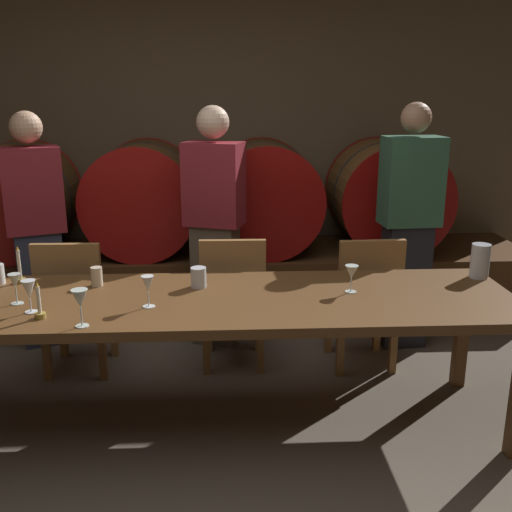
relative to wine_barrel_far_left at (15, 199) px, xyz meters
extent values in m
plane|color=brown|center=(1.44, -2.09, -0.93)|extent=(7.42, 7.42, 0.00)
cube|color=brown|center=(1.44, 0.55, 0.33)|extent=(5.71, 0.24, 2.50)
cube|color=#4C2D16|center=(1.44, 0.00, -0.68)|extent=(5.14, 0.90, 0.50)
cylinder|color=brown|center=(0.00, 0.00, 0.00)|extent=(0.85, 0.72, 0.85)
cylinder|color=#B21C16|center=(0.00, 0.38, 0.00)|extent=(0.86, 0.03, 0.86)
cylinder|color=#2D2D33|center=(0.00, 0.00, 0.00)|extent=(0.85, 0.04, 0.85)
cylinder|color=#513319|center=(0.98, 0.00, 0.00)|extent=(0.85, 0.72, 0.85)
cylinder|color=#9E1411|center=(0.98, -0.38, 0.00)|extent=(0.86, 0.03, 0.86)
cylinder|color=#9E1411|center=(0.98, 0.38, 0.00)|extent=(0.86, 0.03, 0.86)
cylinder|color=#2D2D33|center=(0.98, 0.00, 0.00)|extent=(0.85, 0.04, 0.85)
cylinder|color=#513319|center=(1.92, 0.00, 0.00)|extent=(0.85, 0.72, 0.85)
cylinder|color=maroon|center=(1.92, -0.38, 0.00)|extent=(0.86, 0.03, 0.86)
cylinder|color=maroon|center=(1.92, 0.38, 0.00)|extent=(0.86, 0.03, 0.86)
cylinder|color=#2D2D33|center=(1.92, 0.00, 0.00)|extent=(0.85, 0.04, 0.85)
cylinder|color=brown|center=(2.89, 0.00, 0.00)|extent=(0.85, 0.72, 0.85)
cylinder|color=maroon|center=(2.89, -0.38, 0.00)|extent=(0.86, 0.03, 0.86)
cylinder|color=maroon|center=(2.89, 0.38, 0.00)|extent=(0.86, 0.03, 0.86)
cylinder|color=#2D2D33|center=(2.89, 0.00, 0.00)|extent=(0.85, 0.04, 0.85)
cube|color=brown|center=(1.61, -1.74, -0.23)|extent=(2.98, 0.85, 0.05)
cube|color=brown|center=(3.02, -1.38, -0.59)|extent=(0.07, 0.07, 0.68)
cube|color=olive|center=(0.68, -1.03, -0.49)|extent=(0.41, 0.41, 0.04)
cube|color=olive|center=(0.68, -1.21, -0.26)|extent=(0.40, 0.05, 0.42)
cube|color=olive|center=(0.85, -0.86, -0.72)|extent=(0.05, 0.05, 0.42)
cube|color=olive|center=(0.51, -0.85, -0.72)|extent=(0.05, 0.05, 0.42)
cube|color=olive|center=(0.85, -1.20, -0.72)|extent=(0.05, 0.05, 0.42)
cube|color=olive|center=(0.51, -1.19, -0.72)|extent=(0.05, 0.05, 0.42)
cube|color=olive|center=(1.66, -0.99, -0.49)|extent=(0.41, 0.41, 0.04)
cube|color=olive|center=(1.66, -1.17, -0.26)|extent=(0.40, 0.05, 0.42)
cube|color=olive|center=(1.83, -0.82, -0.72)|extent=(0.04, 0.04, 0.42)
cube|color=olive|center=(1.49, -0.82, -0.72)|extent=(0.04, 0.04, 0.42)
cube|color=olive|center=(1.83, -1.16, -0.72)|extent=(0.04, 0.04, 0.42)
cube|color=olive|center=(1.49, -1.16, -0.72)|extent=(0.04, 0.04, 0.42)
cube|color=olive|center=(2.48, -1.04, -0.49)|extent=(0.42, 0.42, 0.04)
cube|color=olive|center=(2.49, -1.22, -0.26)|extent=(0.40, 0.06, 0.42)
cube|color=olive|center=(2.65, -0.86, -0.72)|extent=(0.05, 0.05, 0.42)
cube|color=olive|center=(2.31, -0.88, -0.72)|extent=(0.05, 0.05, 0.42)
cube|color=olive|center=(2.66, -1.20, -0.72)|extent=(0.05, 0.05, 0.42)
cube|color=olive|center=(2.32, -1.22, -0.72)|extent=(0.05, 0.05, 0.42)
cube|color=#33384C|center=(0.33, -0.60, -0.52)|extent=(0.35, 0.29, 0.81)
cube|color=maroon|center=(0.33, -0.60, 0.17)|extent=(0.44, 0.36, 0.57)
sphere|color=#D8A884|center=(0.33, -0.60, 0.58)|extent=(0.21, 0.21, 0.21)
cube|color=brown|center=(1.54, -0.65, -0.50)|extent=(0.35, 0.29, 0.86)
cube|color=maroon|center=(1.54, -0.65, 0.21)|extent=(0.44, 0.35, 0.55)
sphere|color=beige|center=(1.54, -0.65, 0.61)|extent=(0.22, 0.22, 0.22)
cube|color=black|center=(2.85, -0.75, -0.49)|extent=(0.31, 0.22, 0.87)
cube|color=#336047|center=(2.85, -0.75, 0.23)|extent=(0.40, 0.27, 0.58)
sphere|color=tan|center=(2.85, -0.75, 0.64)|extent=(0.20, 0.20, 0.20)
cylinder|color=olive|center=(0.49, -1.45, -0.19)|extent=(0.05, 0.05, 0.02)
cylinder|color=#EDE5CC|center=(0.49, -1.45, -0.10)|extent=(0.02, 0.02, 0.16)
cone|color=yellow|center=(0.49, -1.45, -0.01)|extent=(0.01, 0.01, 0.02)
cylinder|color=olive|center=(0.75, -1.98, -0.19)|extent=(0.05, 0.05, 0.02)
cylinder|color=#EDE5CC|center=(0.75, -1.98, -0.11)|extent=(0.02, 0.02, 0.13)
cone|color=yellow|center=(0.75, -1.98, -0.04)|extent=(0.01, 0.01, 0.02)
cylinder|color=silver|center=(3.04, -1.49, -0.11)|extent=(0.10, 0.10, 0.19)
cylinder|color=silver|center=(0.58, -1.78, -0.20)|extent=(0.06, 0.06, 0.00)
cylinder|color=silver|center=(0.58, -1.78, -0.16)|extent=(0.01, 0.01, 0.08)
cone|color=silver|center=(0.58, -1.78, -0.08)|extent=(0.06, 0.06, 0.07)
cylinder|color=white|center=(0.69, -1.90, -0.20)|extent=(0.06, 0.06, 0.00)
cylinder|color=white|center=(0.69, -1.90, -0.16)|extent=(0.01, 0.01, 0.07)
cone|color=white|center=(0.69, -1.90, -0.09)|extent=(0.07, 0.07, 0.09)
cylinder|color=silver|center=(0.97, -2.09, -0.20)|extent=(0.06, 0.06, 0.00)
cylinder|color=silver|center=(0.97, -2.09, -0.16)|extent=(0.01, 0.01, 0.09)
cone|color=silver|center=(0.97, -2.09, -0.07)|extent=(0.07, 0.07, 0.08)
cylinder|color=white|center=(1.24, -1.86, -0.20)|extent=(0.06, 0.06, 0.00)
cylinder|color=white|center=(1.24, -1.86, -0.16)|extent=(0.01, 0.01, 0.07)
cone|color=white|center=(1.24, -1.86, -0.08)|extent=(0.06, 0.06, 0.08)
cylinder|color=silver|center=(2.27, -1.69, -0.20)|extent=(0.06, 0.06, 0.00)
cylinder|color=silver|center=(2.27, -1.69, -0.16)|extent=(0.01, 0.01, 0.07)
cone|color=silver|center=(2.27, -1.69, -0.09)|extent=(0.07, 0.07, 0.07)
cylinder|color=beige|center=(0.92, -1.52, -0.15)|extent=(0.06, 0.06, 0.10)
cylinder|color=silver|center=(1.47, -1.57, -0.15)|extent=(0.08, 0.08, 0.11)
camera|label=1|loc=(1.62, -4.60, 0.83)|focal=41.70mm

